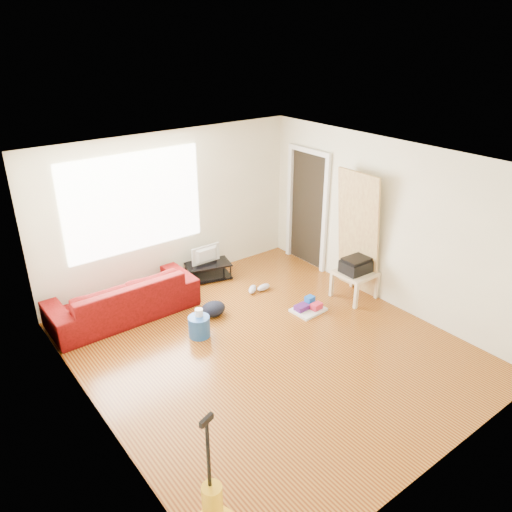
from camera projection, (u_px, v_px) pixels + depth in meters
room at (266, 258)px, 6.27m from camera, size 4.51×5.01×2.51m
sofa at (125, 315)px, 7.41m from camera, size 2.14×0.84×0.62m
tv_stand at (208, 270)px, 8.45m from camera, size 0.82×0.60×0.28m
tv at (207, 255)px, 8.33m from camera, size 0.53×0.07×0.31m
side_table at (355, 276)px, 7.76m from camera, size 0.57×0.57×0.45m
printer at (356, 265)px, 7.69m from camera, size 0.45×0.35×0.23m
bucket at (200, 336)px, 6.93m from camera, size 0.32×0.32×0.30m
toilet_paper at (199, 322)px, 6.88m from camera, size 0.11×0.11×0.10m
cleaning_tray at (308, 307)px, 7.52m from camera, size 0.49×0.40×0.17m
backpack at (213, 315)px, 7.42m from camera, size 0.40×0.33×0.21m
sneakers at (258, 288)px, 8.07m from camera, size 0.45×0.24×0.10m
vacuum at (214, 510)px, 4.18m from camera, size 0.33×0.35×1.19m
door_panel at (353, 289)px, 8.14m from camera, size 0.25×0.79×1.98m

